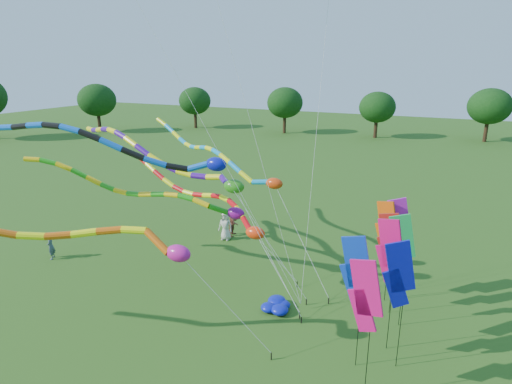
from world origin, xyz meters
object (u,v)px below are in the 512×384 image
at_px(tube_kite_red, 207,200).
at_px(person_a, 225,226).
at_px(tube_kite_orange, 39,228).
at_px(person_b, 51,246).
at_px(blue_nylon_heap, 274,303).
at_px(person_c, 234,222).

bearing_deg(tube_kite_red, person_a, 127.47).
relative_size(tube_kite_orange, person_b, 9.68).
relative_size(tube_kite_red, person_b, 8.04).
height_order(blue_nylon_heap, person_c, person_c).
bearing_deg(blue_nylon_heap, person_b, -177.26).
height_order(tube_kite_orange, blue_nylon_heap, tube_kite_orange).
relative_size(tube_kite_orange, person_a, 8.40).
bearing_deg(blue_nylon_heap, tube_kite_orange, -136.16).
xyz_separation_m(tube_kite_red, person_b, (-8.22, -3.04, -2.89)).
distance_m(tube_kite_orange, person_b, 9.57).
distance_m(tube_kite_red, person_b, 9.23).
distance_m(person_b, person_c, 10.47).
distance_m(blue_nylon_heap, person_a, 8.07).
distance_m(blue_nylon_heap, person_b, 13.05).
distance_m(tube_kite_orange, person_c, 13.38).
bearing_deg(tube_kite_red, person_b, -135.72).
bearing_deg(tube_kite_orange, tube_kite_red, 59.51).
height_order(tube_kite_orange, person_a, tube_kite_orange).
relative_size(tube_kite_orange, blue_nylon_heap, 11.86).
xyz_separation_m(tube_kite_red, person_c, (-0.66, 4.19, -2.82)).
bearing_deg(tube_kite_red, person_c, 122.87).
height_order(tube_kite_red, person_a, tube_kite_red).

